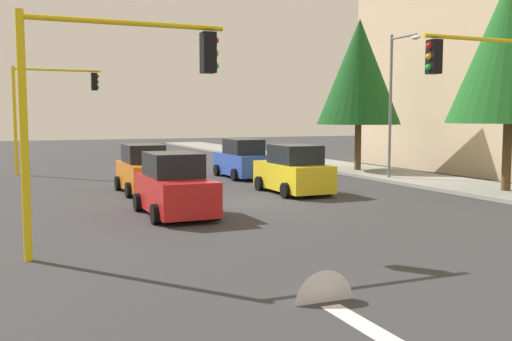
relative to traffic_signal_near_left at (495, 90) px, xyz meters
name	(u,v)px	position (x,y,z in m)	size (l,w,h in m)	color
ground_plane	(245,202)	(-6.00, -5.67, -3.92)	(120.00, 120.00, 0.00)	#353538
sidewalk_kerb	(398,176)	(-11.00, 4.83, -3.85)	(80.00, 4.00, 0.15)	gray
lane_arrow_near	(340,311)	(5.51, -8.67, -3.91)	(2.40, 1.10, 1.10)	silver
traffic_signal_near_left	(495,90)	(0.00, 0.00, 0.00)	(0.36, 4.59, 5.53)	yellow
traffic_signal_near_right	(111,86)	(0.00, -11.32, -0.11)	(0.36, 4.59, 5.36)	yellow
traffic_signal_far_right	(50,99)	(-20.00, -11.38, 0.15)	(0.36, 4.59, 5.76)	yellow
street_lamp_curbside	(396,90)	(-9.61, 3.53, 0.43)	(2.15, 0.28, 7.00)	slate
tree_roadside_near	(511,46)	(-4.00, 4.83, 1.96)	(4.88, 4.88, 8.94)	brown
tree_roadside_mid	(359,72)	(-14.00, 4.33, 1.62)	(4.60, 4.60, 8.42)	brown
car_blue	(242,160)	(-13.95, -2.61, -3.02)	(4.17, 2.02, 1.98)	blue
car_red	(174,187)	(-4.39, -8.72, -3.02)	(4.04, 2.06, 1.98)	red
car_yellow	(293,171)	(-7.61, -2.91, -3.02)	(4.07, 2.08, 1.98)	yellow
car_orange	(144,171)	(-10.14, -8.45, -3.02)	(3.89, 1.96, 1.98)	orange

